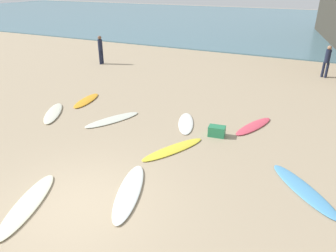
{
  "coord_description": "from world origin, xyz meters",
  "views": [
    {
      "loc": [
        4.56,
        -4.52,
        4.95
      ],
      "look_at": [
        0.26,
        4.44,
        0.3
      ],
      "focal_mm": 33.73,
      "sensor_mm": 36.0,
      "label": 1
    }
  ],
  "objects": [
    {
      "name": "surfboard_5",
      "position": [
        0.91,
        3.46,
        0.03
      ],
      "size": [
        1.5,
        2.35,
        0.06
      ],
      "primitive_type": "ellipsoid",
      "rotation": [
        0.0,
        0.0,
        2.68
      ],
      "color": "yellow",
      "rests_on": "ground_plane"
    },
    {
      "name": "beachgoer_near",
      "position": [
        4.99,
        14.49,
        0.97
      ],
      "size": [
        0.36,
        0.36,
        1.73
      ],
      "rotation": [
        0.0,
        0.0,
        5.94
      ],
      "color": "#191E33",
      "rests_on": "ground_plane"
    },
    {
      "name": "surfboard_1",
      "position": [
        4.83,
        2.98,
        0.04
      ],
      "size": [
        2.06,
        2.18,
        0.07
      ],
      "primitive_type": "ellipsoid",
      "rotation": [
        0.0,
        0.0,
        3.88
      ],
      "color": "#529DD3",
      "rests_on": "ground_plane"
    },
    {
      "name": "surfboard_7",
      "position": [
        2.86,
        6.3,
        0.04
      ],
      "size": [
        1.2,
        2.17,
        0.07
      ],
      "primitive_type": "ellipsoid",
      "rotation": [
        0.0,
        0.0,
        2.79
      ],
      "color": "#DE475B",
      "rests_on": "ground_plane"
    },
    {
      "name": "beachgoer_mid",
      "position": [
        -7.9,
        11.65,
        0.98
      ],
      "size": [
        0.3,
        0.34,
        1.76
      ],
      "rotation": [
        0.0,
        0.0,
        1.49
      ],
      "color": "#191E33",
      "rests_on": "ground_plane"
    },
    {
      "name": "surfboard_3",
      "position": [
        -4.41,
        5.78,
        0.04
      ],
      "size": [
        0.9,
        2.0,
        0.07
      ],
      "primitive_type": "ellipsoid",
      "rotation": [
        0.0,
        0.0,
        0.18
      ],
      "color": "orange",
      "rests_on": "ground_plane"
    },
    {
      "name": "surfboard_0",
      "position": [
        -4.68,
        4.04,
        0.04
      ],
      "size": [
        1.63,
        2.15,
        0.08
      ],
      "primitive_type": "ellipsoid",
      "rotation": [
        0.0,
        0.0,
        3.7
      ],
      "color": "silver",
      "rests_on": "ground_plane"
    },
    {
      "name": "surfboard_6",
      "position": [
        -1.11,
        -0.51,
        0.04
      ],
      "size": [
        1.37,
        2.53,
        0.07
      ],
      "primitive_type": "ellipsoid",
      "rotation": [
        0.0,
        0.0,
        0.33
      ],
      "color": "#EAE9C5",
      "rests_on": "ground_plane"
    },
    {
      "name": "beach_cooler",
      "position": [
        1.85,
        5.01,
        0.18
      ],
      "size": [
        0.61,
        0.42,
        0.36
      ],
      "primitive_type": "cube",
      "rotation": [
        0.0,
        0.0,
        3.27
      ],
      "color": "#287F51",
      "rests_on": "ground_plane"
    },
    {
      "name": "ocean_water",
      "position": [
        0.0,
        38.21,
        0.04
      ],
      "size": [
        120.0,
        40.0,
        0.08
      ],
      "primitive_type": "cube",
      "color": "slate",
      "rests_on": "ground_plane"
    },
    {
      "name": "surfboard_8",
      "position": [
        -2.16,
        4.55,
        0.03
      ],
      "size": [
        1.52,
        2.33,
        0.06
      ],
      "primitive_type": "ellipsoid",
      "rotation": [
        0.0,
        0.0,
        2.7
      ],
      "color": "silver",
      "rests_on": "ground_plane"
    },
    {
      "name": "surfboard_2",
      "position": [
        0.84,
        0.95,
        0.04
      ],
      "size": [
        1.34,
        2.52,
        0.08
      ],
      "primitive_type": "ellipsoid",
      "rotation": [
        0.0,
        0.0,
        0.33
      ],
      "color": "white",
      "rests_on": "ground_plane"
    },
    {
      "name": "ground_plane",
      "position": [
        0.0,
        0.0,
        0.0
      ],
      "size": [
        120.0,
        120.0,
        0.0
      ],
      "primitive_type": "plane",
      "color": "tan"
    },
    {
      "name": "surfboard_4",
      "position": [
        0.51,
        5.47,
        0.03
      ],
      "size": [
        1.23,
        2.02,
        0.06
      ],
      "primitive_type": "ellipsoid",
      "rotation": [
        0.0,
        0.0,
        0.37
      ],
      "color": "white",
      "rests_on": "ground_plane"
    }
  ]
}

